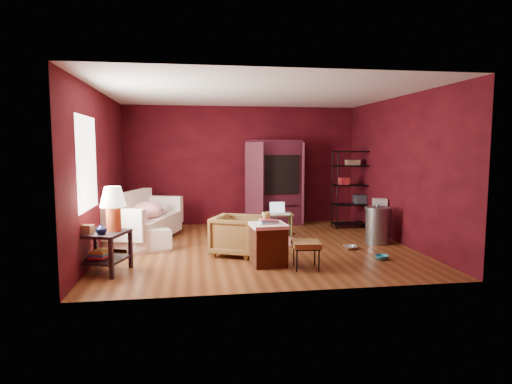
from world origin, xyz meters
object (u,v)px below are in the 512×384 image
(armchair, at_px, (236,233))
(side_table, at_px, (108,221))
(wire_shelving, at_px, (352,186))
(hamper, at_px, (268,243))
(laptop_desk, at_px, (278,216))
(tv_armoire, at_px, (275,181))
(sofa, at_px, (141,223))

(armchair, xyz_separation_m, side_table, (-1.96, -0.70, 0.38))
(side_table, xyz_separation_m, wire_shelving, (4.84, 2.82, 0.21))
(armchair, xyz_separation_m, hamper, (0.44, -0.70, -0.03))
(wire_shelving, bearing_deg, laptop_desk, -157.24)
(tv_armoire, bearing_deg, laptop_desk, -113.37)
(armchair, height_order, tv_armoire, tv_armoire)
(side_table, distance_m, wire_shelving, 5.60)
(sofa, distance_m, hamper, 2.90)
(armchair, bearing_deg, wire_shelving, -29.42)
(sofa, xyz_separation_m, tv_armoire, (2.91, 1.43, 0.66))
(sofa, distance_m, side_table, 1.99)
(sofa, height_order, armchair, sofa)
(laptop_desk, xyz_separation_m, wire_shelving, (1.89, 0.82, 0.52))
(laptop_desk, bearing_deg, tv_armoire, 84.39)
(side_table, bearing_deg, hamper, 0.02)
(wire_shelving, bearing_deg, side_table, -150.40)
(side_table, bearing_deg, wire_shelving, 30.21)
(sofa, relative_size, laptop_desk, 2.73)
(hamper, xyz_separation_m, tv_armoire, (0.76, 3.37, 0.70))
(hamper, height_order, laptop_desk, hamper)
(hamper, distance_m, wire_shelving, 3.78)
(side_table, height_order, laptop_desk, side_table)
(sofa, relative_size, wire_shelving, 1.10)
(laptop_desk, relative_size, tv_armoire, 0.35)
(armchair, relative_size, laptop_desk, 1.06)
(sofa, height_order, hamper, sofa)
(hamper, bearing_deg, tv_armoire, 77.37)
(hamper, height_order, wire_shelving, wire_shelving)
(side_table, bearing_deg, tv_armoire, 46.96)
(armchair, xyz_separation_m, laptop_desk, (0.99, 1.30, 0.06))
(sofa, relative_size, armchair, 2.59)
(side_table, xyz_separation_m, hamper, (2.39, 0.00, -0.42))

